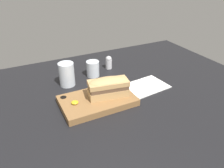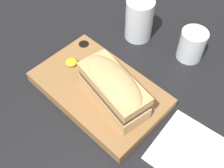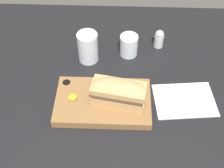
# 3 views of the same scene
# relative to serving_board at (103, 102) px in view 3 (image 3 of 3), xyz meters

# --- Properties ---
(dining_table) EXTENTS (1.53, 1.06, 0.02)m
(dining_table) POSITION_rel_serving_board_xyz_m (0.04, 0.01, -0.02)
(dining_table) COLOR black
(dining_table) RESTS_ON ground
(serving_board) EXTENTS (0.30, 0.19, 0.03)m
(serving_board) POSITION_rel_serving_board_xyz_m (0.00, 0.00, 0.00)
(serving_board) COLOR olive
(serving_board) RESTS_ON dining_table
(sandwich) EXTENTS (0.17, 0.10, 0.08)m
(sandwich) POSITION_rel_serving_board_xyz_m (0.05, -0.00, 0.06)
(sandwich) COLOR tan
(sandwich) RESTS_ON serving_board
(mustard_dollop) EXTENTS (0.03, 0.03, 0.01)m
(mustard_dollop) POSITION_rel_serving_board_xyz_m (-0.10, 0.00, 0.02)
(mustard_dollop) COLOR gold
(mustard_dollop) RESTS_ON serving_board
(water_glass) EXTENTS (0.07, 0.07, 0.11)m
(water_glass) POSITION_rel_serving_board_xyz_m (-0.06, 0.21, 0.04)
(water_glass) COLOR silver
(water_glass) RESTS_ON dining_table
(wine_glass) EXTENTS (0.07, 0.07, 0.08)m
(wine_glass) POSITION_rel_serving_board_xyz_m (0.08, 0.24, 0.02)
(wine_glass) COLOR silver
(wine_glass) RESTS_ON dining_table
(napkin) EXTENTS (0.21, 0.16, 0.00)m
(napkin) POSITION_rel_serving_board_xyz_m (0.26, 0.03, -0.01)
(napkin) COLOR white
(napkin) RESTS_ON dining_table
(salt_shaker) EXTENTS (0.04, 0.04, 0.07)m
(salt_shaker) POSITION_rel_serving_board_xyz_m (0.19, 0.29, 0.02)
(salt_shaker) COLOR silver
(salt_shaker) RESTS_ON dining_table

